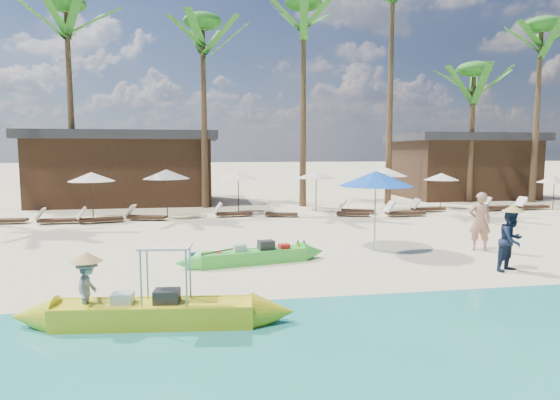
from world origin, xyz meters
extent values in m
plane|color=beige|center=(0.00, 0.00, 0.00)|extent=(240.00, 240.00, 0.00)
cube|color=tan|center=(0.00, -5.00, 0.00)|extent=(240.00, 4.50, 0.01)
cube|color=#40D240|center=(-2.18, 0.83, 0.18)|extent=(3.12, 1.23, 0.37)
cube|color=white|center=(-2.18, 0.83, 0.20)|extent=(2.67, 0.97, 0.17)
cube|color=#262628|center=(-1.80, 0.91, 0.45)|extent=(0.49, 0.42, 0.34)
cube|color=silver|center=(-2.57, 0.80, 0.42)|extent=(0.39, 0.35, 0.27)
cube|color=red|center=(-1.27, 0.96, 0.39)|extent=(0.33, 0.29, 0.21)
cylinder|color=red|center=(-3.13, 0.69, 0.33)|extent=(0.21, 0.21, 0.09)
cylinder|color=#262628|center=(-3.35, 0.55, 0.32)|extent=(0.19, 0.19, 0.08)
sphere|color=tan|center=(-3.64, 0.54, 0.37)|extent=(0.17, 0.17, 0.17)
cylinder|color=yellow|center=(-0.82, 1.18, 0.37)|extent=(0.14, 0.14, 0.17)
cylinder|color=yellow|center=(-0.63, 1.22, 0.37)|extent=(0.14, 0.14, 0.17)
cube|color=yellow|center=(-4.46, -3.56, 0.21)|extent=(3.60, 1.14, 0.42)
cube|color=white|center=(-4.46, -3.56, 0.23)|extent=(3.09, 0.87, 0.19)
cube|color=#262628|center=(-4.23, -3.58, 0.50)|extent=(0.48, 0.41, 0.34)
cube|color=silver|center=(-5.01, -3.49, 0.47)|extent=(0.39, 0.35, 0.29)
cube|color=beige|center=(-4.23, -3.58, 1.45)|extent=(0.96, 0.71, 0.03)
imported|color=tan|center=(5.09, 1.35, 0.93)|extent=(0.78, 0.63, 1.86)
imported|color=#131D35|center=(4.40, -1.14, 0.82)|extent=(0.98, 0.88, 1.64)
imported|color=gray|center=(-5.62, -3.38, 0.71)|extent=(0.45, 0.72, 1.07)
cylinder|color=#99999E|center=(1.82, 1.93, 1.23)|extent=(0.05, 0.05, 2.45)
cone|color=blue|center=(1.82, 1.93, 2.29)|extent=(2.35, 2.35, 0.48)
cylinder|color=#342315|center=(-8.55, 10.63, 1.06)|extent=(0.05, 0.05, 2.11)
cone|color=beige|center=(-8.55, 10.63, 1.96)|extent=(2.11, 2.11, 0.42)
cube|color=#342315|center=(-11.98, 9.76, 0.15)|extent=(1.74, 0.57, 0.12)
cube|color=#342315|center=(-9.65, 9.41, 0.15)|extent=(1.78, 0.69, 0.12)
cube|color=beige|center=(-10.42, 9.35, 0.46)|extent=(0.43, 0.59, 0.51)
cylinder|color=#342315|center=(-5.18, 10.53, 1.11)|extent=(0.06, 0.06, 2.22)
cone|color=beige|center=(-5.18, 10.53, 2.07)|extent=(2.22, 2.22, 0.44)
cube|color=#342315|center=(-7.93, 9.36, 0.16)|extent=(1.89, 0.99, 0.13)
cube|color=beige|center=(-8.70, 9.17, 0.48)|extent=(0.53, 0.66, 0.53)
cube|color=#342315|center=(-6.03, 9.82, 0.15)|extent=(1.82, 0.96, 0.12)
cube|color=beige|center=(-6.78, 10.00, 0.46)|extent=(0.51, 0.64, 0.51)
cylinder|color=#342315|center=(-1.74, 11.45, 1.05)|extent=(0.05, 0.05, 2.09)
cone|color=beige|center=(-1.74, 11.45, 1.94)|extent=(2.09, 2.09, 0.42)
cube|color=#342315|center=(-2.05, 10.35, 0.15)|extent=(1.78, 0.75, 0.12)
cube|color=beige|center=(-2.81, 10.26, 0.46)|extent=(0.45, 0.60, 0.51)
cylinder|color=#342315|center=(2.38, 11.79, 1.04)|extent=(0.05, 0.05, 2.07)
cone|color=beige|center=(2.38, 11.79, 1.93)|extent=(2.07, 2.07, 0.41)
cube|color=#342315|center=(0.20, 9.87, 0.14)|extent=(1.61, 0.84, 0.11)
cube|color=beige|center=(-0.46, 10.03, 0.41)|extent=(0.45, 0.56, 0.45)
cube|color=#342315|center=(4.22, 10.39, 0.15)|extent=(1.78, 1.09, 0.12)
cube|color=beige|center=(3.51, 10.65, 0.45)|extent=(0.54, 0.64, 0.49)
cylinder|color=#342315|center=(6.16, 11.53, 1.09)|extent=(0.05, 0.05, 2.19)
cone|color=beige|center=(6.16, 11.53, 2.03)|extent=(2.19, 2.19, 0.44)
cube|color=#342315|center=(3.62, 9.46, 0.14)|extent=(1.64, 0.94, 0.11)
cube|color=beige|center=(2.96, 9.67, 0.41)|extent=(0.48, 0.58, 0.45)
cube|color=#342315|center=(6.14, 9.07, 0.16)|extent=(1.86, 0.61, 0.13)
cube|color=beige|center=(5.32, 9.07, 0.49)|extent=(0.42, 0.60, 0.54)
cylinder|color=#342315|center=(9.36, 11.64, 0.94)|extent=(0.05, 0.05, 1.89)
cone|color=beige|center=(9.36, 11.64, 1.76)|extent=(1.89, 1.89, 0.38)
cube|color=#342315|center=(8.07, 10.49, 0.15)|extent=(1.76, 0.65, 0.12)
cube|color=beige|center=(7.31, 10.45, 0.46)|extent=(0.42, 0.58, 0.50)
cylinder|color=#342315|center=(15.05, 10.12, 0.88)|extent=(0.04, 0.04, 1.76)
cone|color=beige|center=(15.05, 10.12, 1.64)|extent=(1.76, 1.76, 0.35)
cube|color=#342315|center=(11.90, 10.29, 0.16)|extent=(1.92, 0.83, 0.13)
cube|color=beige|center=(11.09, 10.19, 0.49)|extent=(0.49, 0.65, 0.54)
cube|color=#342315|center=(14.04, 10.38, 0.15)|extent=(1.81, 0.77, 0.12)
cube|color=beige|center=(13.27, 10.29, 0.46)|extent=(0.46, 0.61, 0.51)
cone|color=brown|center=(-10.45, 15.08, 5.45)|extent=(0.40, 0.40, 10.89)
ellipsoid|color=#246419|center=(-10.45, 15.08, 10.89)|extent=(2.08, 2.08, 0.88)
cone|color=brown|center=(-3.36, 14.27, 5.04)|extent=(0.40, 0.40, 10.08)
ellipsoid|color=#246419|center=(-3.36, 14.27, 10.08)|extent=(2.08, 2.08, 0.88)
cone|color=brown|center=(2.15, 14.01, 5.63)|extent=(0.40, 0.40, 11.26)
ellipsoid|color=#246419|center=(2.15, 14.01, 11.26)|extent=(2.08, 2.08, 0.88)
cone|color=brown|center=(7.45, 14.38, 6.58)|extent=(0.40, 0.40, 13.16)
cone|color=brown|center=(12.84, 14.52, 4.04)|extent=(0.40, 0.40, 8.07)
ellipsoid|color=#246419|center=(12.84, 14.52, 8.07)|extent=(2.08, 2.08, 0.88)
cone|color=brown|center=(16.57, 13.68, 5.32)|extent=(0.40, 0.40, 10.64)
ellipsoid|color=#246419|center=(16.57, 13.68, 10.64)|extent=(2.08, 2.08, 0.88)
cube|color=#342315|center=(-8.00, 17.50, 1.90)|extent=(10.00, 6.00, 3.80)
cube|color=#2D2D33|center=(-8.00, 17.50, 4.05)|extent=(10.80, 6.60, 0.50)
cube|color=#342315|center=(14.00, 17.50, 1.90)|extent=(8.00, 6.00, 3.80)
cube|color=#2D2D33|center=(14.00, 17.50, 4.05)|extent=(8.80, 6.60, 0.50)
camera|label=1|loc=(-3.59, -12.00, 3.15)|focal=30.00mm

